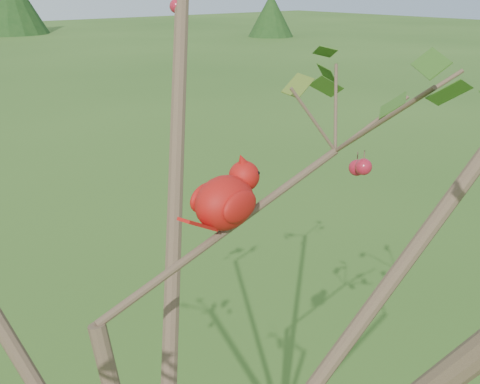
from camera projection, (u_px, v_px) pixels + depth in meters
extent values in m
sphere|color=maroon|center=(177.00, 6.00, 1.67)|extent=(0.04, 0.04, 0.04)
sphere|color=maroon|center=(364.00, 167.00, 1.41)|extent=(0.04, 0.04, 0.04)
sphere|color=maroon|center=(357.00, 168.00, 1.46)|extent=(0.04, 0.04, 0.04)
ellipsoid|color=#B9100F|center=(225.00, 203.00, 1.25)|extent=(0.16, 0.14, 0.11)
sphere|color=#B9100F|center=(244.00, 176.00, 1.28)|extent=(0.08, 0.08, 0.07)
cone|color=#B9100F|center=(243.00, 162.00, 1.26)|extent=(0.05, 0.04, 0.05)
cone|color=#D85914|center=(254.00, 174.00, 1.30)|extent=(0.03, 0.03, 0.02)
ellipsoid|color=black|center=(250.00, 176.00, 1.30)|extent=(0.02, 0.04, 0.03)
cube|color=#B9100F|center=(198.00, 225.00, 1.19)|extent=(0.09, 0.05, 0.05)
ellipsoid|color=#B9100F|center=(207.00, 197.00, 1.27)|extent=(0.11, 0.05, 0.07)
ellipsoid|color=#B9100F|center=(240.00, 207.00, 1.21)|extent=(0.11, 0.05, 0.07)
cylinder|color=#413023|center=(7.00, 0.00, 30.06)|extent=(0.49, 0.49, 3.25)
cylinder|color=#413023|center=(271.00, 16.00, 28.85)|extent=(0.28, 0.28, 1.87)
cone|color=#183613|center=(271.00, 15.00, 28.83)|extent=(2.19, 2.19, 2.03)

